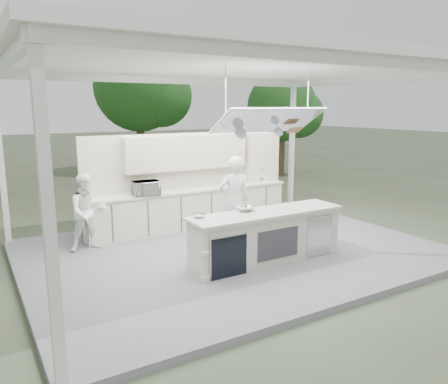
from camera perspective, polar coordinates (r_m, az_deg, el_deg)
ground at (r=9.08m, az=1.07°, el=-8.13°), size 90.00×90.00×0.00m
stage_deck at (r=9.06m, az=1.07°, el=-7.77°), size 8.00×6.00×0.12m
tent at (r=8.59m, az=1.23°, el=15.92°), size 8.20×6.20×3.86m
demo_island at (r=8.27m, az=5.50°, el=-5.77°), size 3.10×0.79×0.95m
back_counter at (r=10.51m, az=-4.40°, el=-2.08°), size 5.08×0.72×0.95m
back_wall_unit at (r=10.72m, az=-2.86°, el=3.51°), size 5.05×0.48×2.25m
tree_cluster at (r=17.60m, az=-16.79°, el=11.62°), size 19.55×9.40×5.85m
head_chef at (r=9.12m, az=1.33°, el=-1.14°), size 0.75×0.56×1.87m
sous_chef at (r=9.21m, az=-17.38°, el=-2.51°), size 0.78×0.62×1.56m
toaster_oven at (r=9.74m, az=-10.15°, el=0.50°), size 0.59×0.42×0.31m
bowl_large at (r=8.18m, az=2.81°, el=-2.19°), size 0.35×0.35×0.08m
bowl_small at (r=7.69m, az=-3.31°, el=-3.09°), size 0.30×0.30×0.07m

